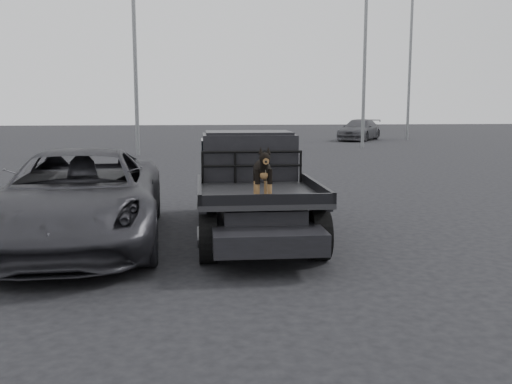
{
  "coord_description": "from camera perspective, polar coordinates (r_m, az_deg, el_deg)",
  "views": [
    {
      "loc": [
        -1.74,
        -7.72,
        2.29
      ],
      "look_at": [
        -0.99,
        -0.28,
        1.15
      ],
      "focal_mm": 40.0,
      "sensor_mm": 36.0,
      "label": 1
    }
  ],
  "objects": [
    {
      "name": "distant_car_b",
      "position": [
        38.37,
        10.29,
        6.14
      ],
      "size": [
        4.13,
        5.0,
        1.37
      ],
      "primitive_type": "imported",
      "rotation": [
        0.0,
        0.0,
        -0.56
      ],
      "color": "#45454A",
      "rests_on": "ground"
    },
    {
      "name": "headache_rack",
      "position": [
        10.17,
        -0.4,
        2.49
      ],
      "size": [
        1.8,
        0.08,
        0.55
      ],
      "primitive_type": null,
      "color": "black",
      "rests_on": "flatbed_ute"
    },
    {
      "name": "ute_cab",
      "position": [
        10.9,
        -0.78,
        3.77
      ],
      "size": [
        1.72,
        1.3,
        0.88
      ],
      "primitive_type": null,
      "color": "black",
      "rests_on": "flatbed_ute"
    },
    {
      "name": "floodlight_mid",
      "position": [
        31.76,
        10.92,
        16.44
      ],
      "size": [
        1.08,
        0.28,
        12.15
      ],
      "color": "slate",
      "rests_on": "ground"
    },
    {
      "name": "parked_suv",
      "position": [
        9.89,
        -17.26,
        -0.5
      ],
      "size": [
        2.9,
        5.76,
        1.56
      ],
      "primitive_type": "imported",
      "rotation": [
        0.0,
        0.0,
        0.06
      ],
      "color": "#2D2D32",
      "rests_on": "ground"
    },
    {
      "name": "flatbed_ute",
      "position": [
        10.08,
        -0.29,
        -1.79
      ],
      "size": [
        2.0,
        5.4,
        0.92
      ],
      "primitive_type": null,
      "color": "black",
      "rests_on": "ground"
    },
    {
      "name": "dog",
      "position": [
        8.49,
        0.64,
        1.9
      ],
      "size": [
        0.32,
        0.6,
        0.74
      ],
      "primitive_type": null,
      "color": "black",
      "rests_on": "flatbed_ute"
    },
    {
      "name": "floodlight_far",
      "position": [
        40.01,
        15.33,
        16.81
      ],
      "size": [
        1.08,
        0.28,
        15.11
      ],
      "color": "slate",
      "rests_on": "ground"
    },
    {
      "name": "ground",
      "position": [
        8.24,
        6.7,
        -7.53
      ],
      "size": [
        120.0,
        120.0,
        0.0
      ],
      "primitive_type": "plane",
      "color": "black",
      "rests_on": "ground"
    }
  ]
}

